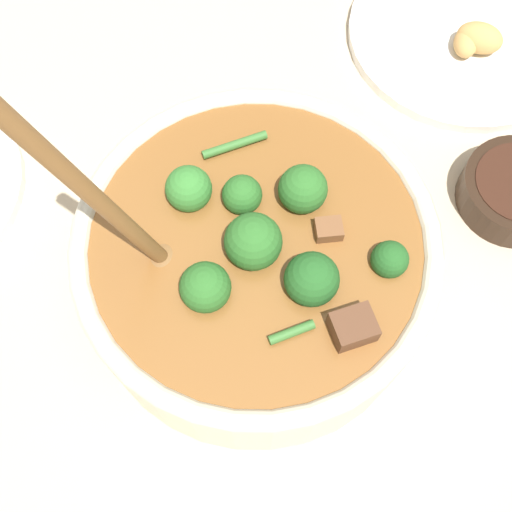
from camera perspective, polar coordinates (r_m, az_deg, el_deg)
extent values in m
plane|color=#C6B293|center=(0.57, 0.00, -2.54)|extent=(4.00, 4.00, 0.00)
cylinder|color=beige|center=(0.53, 0.00, -0.78)|extent=(0.29, 0.29, 0.09)
torus|color=beige|center=(0.49, 0.00, 1.27)|extent=(0.29, 0.29, 0.02)
cylinder|color=brown|center=(0.51, 0.00, 0.17)|extent=(0.26, 0.26, 0.05)
sphere|color=#2D6B28|center=(0.49, 4.18, 5.95)|extent=(0.04, 0.04, 0.04)
cylinder|color=#6B9956|center=(0.52, 3.98, 4.41)|extent=(0.01, 0.01, 0.02)
sphere|color=#387F33|center=(0.50, -6.00, 5.97)|extent=(0.04, 0.04, 0.04)
cylinder|color=#6B9956|center=(0.52, -5.73, 4.52)|extent=(0.01, 0.01, 0.02)
sphere|color=#2D6B28|center=(0.46, -4.53, -2.78)|extent=(0.04, 0.04, 0.04)
cylinder|color=#6B9956|center=(0.49, -4.30, -3.94)|extent=(0.01, 0.01, 0.02)
sphere|color=#2D6B28|center=(0.47, -0.76, 1.44)|extent=(0.04, 0.04, 0.04)
cylinder|color=#6B9956|center=(0.50, -0.72, -0.11)|extent=(0.02, 0.02, 0.02)
sphere|color=#235B23|center=(0.46, 4.98, -2.06)|extent=(0.04, 0.04, 0.04)
cylinder|color=#6B9956|center=(0.49, 4.70, -3.34)|extent=(0.01, 0.01, 0.02)
sphere|color=#2D6B28|center=(0.50, -1.24, 5.46)|extent=(0.03, 0.03, 0.03)
cylinder|color=#6B9956|center=(0.52, -1.19, 4.22)|extent=(0.01, 0.01, 0.01)
sphere|color=#235B23|center=(0.48, 11.80, -0.30)|extent=(0.03, 0.03, 0.03)
cylinder|color=#6B9956|center=(0.50, 11.35, -1.25)|extent=(0.01, 0.01, 0.01)
cube|color=brown|center=(0.46, 8.61, -6.33)|extent=(0.04, 0.04, 0.02)
cube|color=brown|center=(0.49, 6.46, 2.27)|extent=(0.02, 0.03, 0.02)
cylinder|color=#3D7533|center=(0.52, -1.91, 9.86)|extent=(0.04, 0.05, 0.01)
cylinder|color=#3D7533|center=(0.46, 3.19, -6.78)|extent=(0.03, 0.03, 0.01)
ellipsoid|color=brown|center=(0.49, -8.30, -0.20)|extent=(0.04, 0.03, 0.01)
cylinder|color=brown|center=(0.40, -14.48, 5.36)|extent=(0.04, 0.07, 0.22)
cylinder|color=white|center=(0.75, 17.99, 18.21)|extent=(0.24, 0.24, 0.01)
ellipsoid|color=tan|center=(0.72, 19.27, 17.83)|extent=(0.04, 0.05, 0.03)
ellipsoid|color=tan|center=(0.72, 18.18, 17.61)|extent=(0.04, 0.03, 0.02)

